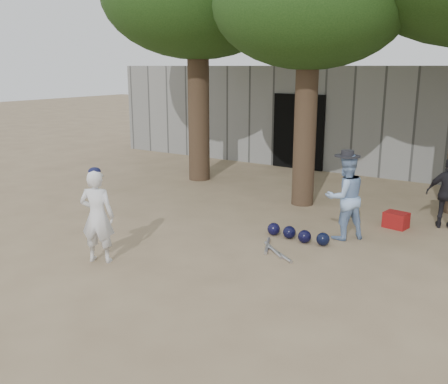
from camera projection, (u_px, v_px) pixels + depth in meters
The scene contains 7 objects.
ground at pixel (159, 257), 8.03m from camera, with size 70.00×70.00×0.00m, color #937C5E.
boy_player at pixel (97, 216), 7.69m from camera, with size 0.54×0.35×1.47m, color white.
spectator_blue at pixel (345, 197), 8.73m from camera, with size 0.74×0.57×1.52m, color #8EAFDC.
red_bag at pixel (396, 220), 9.46m from camera, with size 0.42×0.32×0.30m, color maroon.
back_building at pixel (366, 114), 16.07m from camera, with size 16.00×5.24×3.00m.
helmet_row at pixel (297, 234), 8.77m from camera, with size 1.19×0.30×0.23m.
bat_pile at pixel (273, 250), 8.26m from camera, with size 0.85×0.80×0.06m.
Camera 1 is at (4.99, -5.74, 2.98)m, focal length 40.00 mm.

